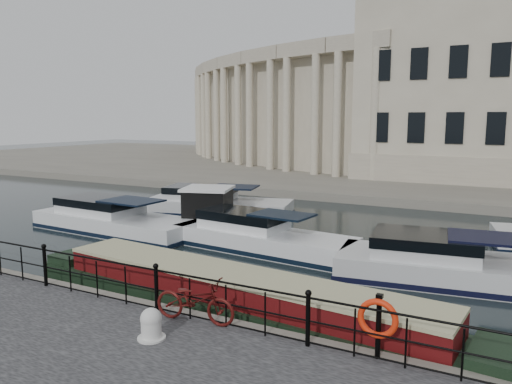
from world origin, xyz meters
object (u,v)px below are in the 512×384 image
at_px(bicycle, 195,300).
at_px(mooring_bollard, 151,324).
at_px(life_ring_post, 378,320).
at_px(narrowboat, 235,302).
at_px(harbour_hut, 208,212).

bearing_deg(bicycle, mooring_bollard, 158.01).
bearing_deg(life_ring_post, narrowboat, 157.76).
height_order(mooring_bollard, life_ring_post, life_ring_post).
distance_m(life_ring_post, harbour_hut, 14.20).
bearing_deg(bicycle, life_ring_post, -94.39).
bearing_deg(life_ring_post, bicycle, -177.50).
xyz_separation_m(bicycle, narrowboat, (-0.05, 1.93, -0.71)).
relative_size(life_ring_post, narrowboat, 0.09).
relative_size(life_ring_post, harbour_hut, 0.38).
distance_m(narrowboat, harbour_hut, 10.03).
distance_m(bicycle, life_ring_post, 4.23).
bearing_deg(narrowboat, harbour_hut, 133.01).
relative_size(bicycle, life_ring_post, 1.52).
height_order(bicycle, life_ring_post, life_ring_post).
xyz_separation_m(life_ring_post, narrowboat, (-4.27, 1.75, -1.01)).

